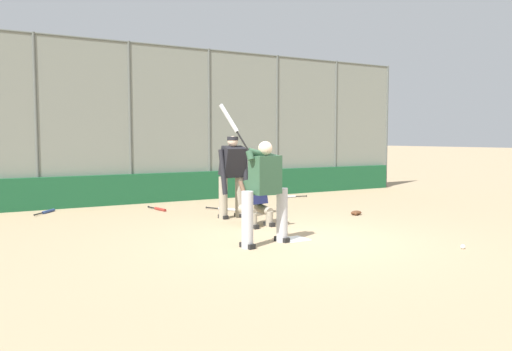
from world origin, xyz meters
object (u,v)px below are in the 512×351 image
(fielding_glove_on_dirt, at_px, (356,213))
(spare_bat_by_padding, at_px, (159,209))
(spare_bat_third_base_side, at_px, (225,209))
(spare_bat_near_backstop, at_px, (47,212))
(catcher_behind_plate, at_px, (257,196))
(spare_bat_first_base_side, at_px, (290,197))
(batter_at_plate, at_px, (265,189))
(umpire_home, at_px, (232,174))
(baseball_loose, at_px, (463,247))

(fielding_glove_on_dirt, bearing_deg, spare_bat_by_padding, -38.50)
(spare_bat_third_base_side, bearing_deg, spare_bat_near_backstop, -142.99)
(catcher_behind_plate, xyz_separation_m, spare_bat_first_base_side, (-3.18, -3.63, -0.56))
(batter_at_plate, height_order, spare_bat_third_base_side, batter_at_plate)
(spare_bat_by_padding, bearing_deg, umpire_home, 16.35)
(fielding_glove_on_dirt, bearing_deg, catcher_behind_plate, 2.89)
(umpire_home, height_order, spare_bat_first_base_side, umpire_home)
(umpire_home, xyz_separation_m, spare_bat_by_padding, (1.03, -1.93, -0.93))
(spare_bat_first_base_side, bearing_deg, umpire_home, 49.50)
(spare_bat_by_padding, bearing_deg, baseball_loose, 12.02)
(catcher_behind_plate, distance_m, umpire_home, 1.18)
(spare_bat_first_base_side, xyz_separation_m, fielding_glove_on_dirt, (0.50, 3.50, 0.02))
(spare_bat_near_backstop, distance_m, spare_bat_by_padding, 2.57)
(batter_at_plate, relative_size, spare_bat_third_base_side, 2.81)
(spare_bat_first_base_side, relative_size, baseball_loose, 11.55)
(baseball_loose, bearing_deg, spare_bat_first_base_side, -100.87)
(spare_bat_third_base_side, relative_size, spare_bat_first_base_side, 0.96)
(batter_at_plate, distance_m, baseball_loose, 3.27)
(spare_bat_near_backstop, bearing_deg, spare_bat_first_base_side, -54.81)
(spare_bat_near_backstop, xyz_separation_m, baseball_loose, (-5.24, 7.31, 0.00))
(catcher_behind_plate, xyz_separation_m, umpire_home, (-0.03, -1.13, 0.37))
(batter_at_plate, relative_size, catcher_behind_plate, 1.99)
(spare_bat_by_padding, xyz_separation_m, fielding_glove_on_dirt, (-3.68, 2.92, 0.02))
(catcher_behind_plate, distance_m, spare_bat_first_base_side, 4.86)
(spare_bat_by_padding, distance_m, spare_bat_third_base_side, 1.61)
(spare_bat_third_base_side, bearing_deg, baseball_loose, -15.00)
(spare_bat_near_backstop, distance_m, spare_bat_third_base_side, 4.16)
(catcher_behind_plate, bearing_deg, spare_bat_first_base_side, -138.65)
(catcher_behind_plate, relative_size, spare_bat_by_padding, 1.40)
(catcher_behind_plate, bearing_deg, spare_bat_near_backstop, -56.46)
(spare_bat_by_padding, height_order, spare_bat_third_base_side, same)
(spare_bat_near_backstop, relative_size, spare_bat_first_base_side, 0.79)
(fielding_glove_on_dirt, xyz_separation_m, baseball_loose, (0.85, 3.52, -0.01))
(batter_at_plate, distance_m, umpire_home, 2.81)
(batter_at_plate, distance_m, spare_bat_near_backstop, 6.18)
(spare_bat_by_padding, distance_m, baseball_loose, 7.04)
(umpire_home, bearing_deg, batter_at_plate, 69.06)
(baseball_loose, bearing_deg, umpire_home, -68.31)
(spare_bat_first_base_side, bearing_deg, spare_bat_by_padding, 18.75)
(spare_bat_third_base_side, xyz_separation_m, fielding_glove_on_dirt, (-2.28, 2.11, 0.02))
(spare_bat_by_padding, xyz_separation_m, spare_bat_third_base_side, (-1.39, 0.81, 0.00))
(batter_at_plate, xyz_separation_m, spare_bat_third_base_side, (-1.14, -3.83, -0.89))
(umpire_home, bearing_deg, baseball_loose, 106.80)
(spare_bat_third_base_side, bearing_deg, batter_at_plate, -45.87)
(catcher_behind_plate, height_order, baseball_loose, catcher_behind_plate)
(spare_bat_by_padding, xyz_separation_m, baseball_loose, (-2.82, 6.45, 0.00))
(spare_bat_third_base_side, distance_m, spare_bat_first_base_side, 3.11)
(spare_bat_first_base_side, bearing_deg, spare_bat_third_base_side, 37.44)
(batter_at_plate, height_order, catcher_behind_plate, batter_at_plate)
(catcher_behind_plate, height_order, spare_bat_third_base_side, catcher_behind_plate)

